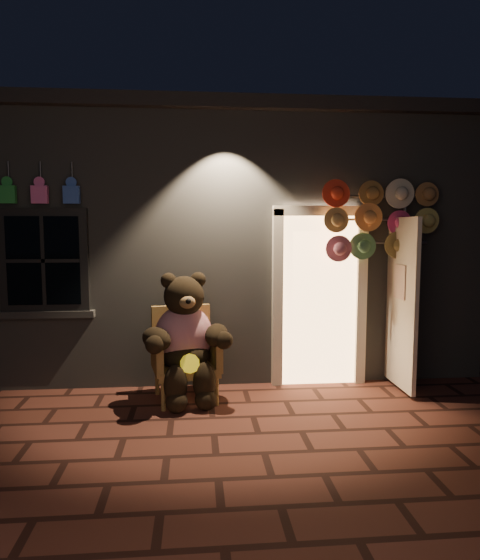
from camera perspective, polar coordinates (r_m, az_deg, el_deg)
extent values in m
plane|color=#582B21|center=(4.89, -2.97, -17.26)|extent=(60.00, 60.00, 0.00)
cube|color=slate|center=(8.49, -4.09, 4.12)|extent=(7.00, 5.00, 3.30)
cube|color=black|center=(8.61, -4.18, 15.70)|extent=(7.30, 5.30, 0.16)
cube|color=black|center=(6.21, -21.43, 2.09)|extent=(1.00, 0.10, 1.20)
cube|color=black|center=(6.18, -21.51, 2.07)|extent=(0.82, 0.06, 1.02)
cube|color=slate|center=(6.28, -21.21, -3.66)|extent=(1.10, 0.14, 0.08)
cube|color=#EFB06B|center=(6.22, 8.96, -2.19)|extent=(0.92, 0.10, 2.10)
cube|color=beige|center=(6.08, 4.29, -2.33)|extent=(0.12, 0.12, 2.20)
cube|color=beige|center=(6.33, 13.62, -2.15)|extent=(0.12, 0.12, 2.20)
cube|color=beige|center=(6.12, 9.22, 7.81)|extent=(1.16, 0.12, 0.12)
cube|color=beige|center=(6.15, 18.00, -2.51)|extent=(0.05, 0.80, 2.00)
cube|color=#268C38|center=(6.24, -25.03, 8.85)|extent=(0.18, 0.07, 0.20)
cylinder|color=#59595E|center=(6.31, -24.95, 11.09)|extent=(0.02, 0.02, 0.25)
cube|color=pink|center=(6.13, -21.91, 9.04)|extent=(0.18, 0.07, 0.20)
cylinder|color=#59595E|center=(6.21, -21.85, 11.32)|extent=(0.02, 0.02, 0.25)
cube|color=#3256B1|center=(6.04, -18.69, 9.21)|extent=(0.18, 0.07, 0.20)
cylinder|color=#59595E|center=(6.12, -18.64, 11.52)|extent=(0.02, 0.02, 0.25)
cube|color=#B28345|center=(5.70, -6.23, -10.05)|extent=(0.78, 0.74, 0.10)
cube|color=#B28345|center=(5.89, -6.75, -6.13)|extent=(0.68, 0.20, 0.68)
cube|color=#B28345|center=(5.59, -9.47, -8.37)|extent=(0.18, 0.58, 0.39)
cube|color=#B28345|center=(5.69, -3.02, -8.03)|extent=(0.18, 0.58, 0.39)
cylinder|color=#B28345|center=(5.47, -8.78, -13.02)|extent=(0.05, 0.05, 0.31)
cylinder|color=#B28345|center=(5.56, -2.70, -12.62)|extent=(0.05, 0.05, 0.31)
cylinder|color=#B28345|center=(5.98, -9.45, -11.36)|extent=(0.05, 0.05, 0.31)
cylinder|color=#B28345|center=(6.06, -3.90, -11.03)|extent=(0.05, 0.05, 0.31)
ellipsoid|color=#AC122F|center=(5.66, -6.45, -6.34)|extent=(0.74, 0.64, 0.69)
ellipsoid|color=black|center=(5.63, -6.29, -8.52)|extent=(0.62, 0.55, 0.32)
sphere|color=black|center=(5.53, -6.42, -1.84)|extent=(0.52, 0.52, 0.44)
sphere|color=black|center=(5.51, -8.18, -0.07)|extent=(0.17, 0.17, 0.17)
sphere|color=black|center=(5.57, -4.82, 0.03)|extent=(0.17, 0.17, 0.17)
ellipsoid|color=olive|center=(5.34, -6.05, -2.54)|extent=(0.19, 0.15, 0.14)
ellipsoid|color=black|center=(5.40, -9.53, -6.67)|extent=(0.45, 0.52, 0.25)
ellipsoid|color=black|center=(5.51, -2.69, -6.33)|extent=(0.32, 0.49, 0.25)
ellipsoid|color=black|center=(5.39, -7.38, -11.75)|extent=(0.25, 0.25, 0.43)
ellipsoid|color=black|center=(5.45, -4.09, -11.54)|extent=(0.25, 0.25, 0.43)
sphere|color=black|center=(5.40, -7.26, -13.70)|extent=(0.23, 0.23, 0.23)
sphere|color=black|center=(5.45, -3.95, -13.47)|extent=(0.23, 0.23, 0.23)
cylinder|color=yellow|center=(5.36, -5.75, -9.48)|extent=(0.23, 0.13, 0.20)
cylinder|color=#59595E|center=(6.43, 18.09, -0.42)|extent=(0.04, 0.04, 2.49)
cylinder|color=#59595E|center=(6.28, 16.14, 9.17)|extent=(1.10, 0.03, 0.03)
cylinder|color=#59595E|center=(6.27, 16.07, 6.65)|extent=(1.10, 0.03, 0.03)
cylinder|color=#59595E|center=(6.27, 15.99, 4.13)|extent=(1.10, 0.03, 0.03)
cylinder|color=#FC3B21|center=(6.04, 10.99, 9.87)|extent=(0.31, 0.11, 0.32)
cylinder|color=olive|center=(6.12, 14.43, 9.74)|extent=(0.31, 0.11, 0.32)
cylinder|color=beige|center=(6.22, 17.77, 9.58)|extent=(0.31, 0.11, 0.32)
cylinder|color=#9F6B3D|center=(6.43, 20.62, 9.36)|extent=(0.31, 0.11, 0.32)
cylinder|color=tan|center=(5.99, 11.01, 6.82)|extent=(0.31, 0.11, 0.32)
cylinder|color=#FB994B|center=(6.08, 14.45, 6.72)|extent=(0.31, 0.11, 0.32)
cylinder|color=#CE3A77|center=(6.27, 17.46, 6.61)|extent=(0.31, 0.11, 0.32)
cylinder|color=#C6BA5D|center=(6.39, 20.63, 6.49)|extent=(0.31, 0.11, 0.32)
cylinder|color=#D26E81|center=(5.97, 11.03, 3.72)|extent=(0.31, 0.11, 0.32)
cylinder|color=#498356|center=(6.14, 14.18, 3.71)|extent=(0.31, 0.11, 0.32)
cylinder|color=olive|center=(6.24, 17.47, 3.65)|extent=(0.31, 0.11, 0.32)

